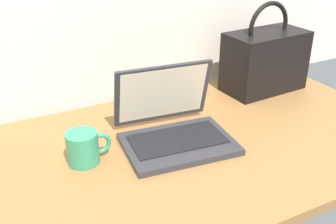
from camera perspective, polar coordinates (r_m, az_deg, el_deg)
The scene contains 4 objects.
desk at distance 1.15m, azimuth -1.53°, elevation -6.37°, with size 1.60×0.76×0.03m.
laptop at distance 1.18m, azimuth 0.75°, elevation -2.01°, with size 0.33×0.31×0.21m.
coffee_mug at distance 1.10m, azimuth -11.78°, elevation -4.88°, with size 0.12×0.09×0.09m.
handbag at distance 1.55m, azimuth 13.47°, elevation 7.16°, with size 0.31×0.18×0.33m.
Camera 1 is at (-0.42, -0.87, 0.64)m, focal length 43.29 mm.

